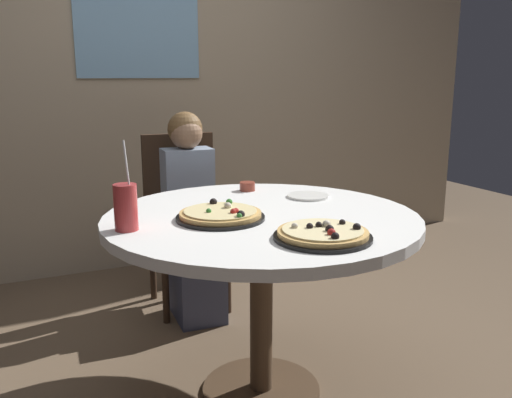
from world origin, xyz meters
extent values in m
plane|color=brown|center=(0.00, 0.00, 0.00)|extent=(8.00, 8.00, 0.00)
cube|color=tan|center=(0.00, 1.79, 1.45)|extent=(5.20, 0.12, 2.90)
cube|color=#8CBFE5|center=(-0.04, 1.73, 1.54)|extent=(0.78, 0.02, 0.59)
cylinder|color=white|center=(0.00, 0.00, 0.73)|extent=(1.20, 1.20, 0.04)
cylinder|color=#4C3826|center=(0.00, 0.00, 0.36)|extent=(0.09, 0.09, 0.69)
cylinder|color=#4C3826|center=(0.00, 0.00, 0.01)|extent=(0.48, 0.48, 0.02)
cube|color=#382619|center=(0.00, 0.94, 0.43)|extent=(0.42, 0.42, 0.04)
cube|color=#382619|center=(0.01, 1.12, 0.69)|extent=(0.40, 0.06, 0.52)
cylinder|color=#382619|center=(-0.18, 0.78, 0.21)|extent=(0.04, 0.04, 0.41)
cylinder|color=#382619|center=(0.16, 0.77, 0.21)|extent=(0.04, 0.04, 0.41)
cylinder|color=#382619|center=(-0.16, 1.12, 0.21)|extent=(0.04, 0.04, 0.41)
cylinder|color=#382619|center=(0.18, 1.10, 0.21)|extent=(0.04, 0.04, 0.41)
cube|color=#3F4766|center=(-0.01, 0.78, 0.23)|extent=(0.26, 0.33, 0.45)
cube|color=#8C9EB7|center=(0.00, 0.92, 0.67)|extent=(0.27, 0.17, 0.44)
sphere|color=#997051|center=(0.00, 0.92, 0.97)|extent=(0.17, 0.17, 0.17)
sphere|color=brown|center=(0.00, 0.94, 0.99)|extent=(0.18, 0.18, 0.18)
cylinder|color=black|center=(-0.17, 0.00, 0.76)|extent=(0.33, 0.33, 0.01)
cylinder|color=tan|center=(-0.17, 0.00, 0.77)|extent=(0.30, 0.30, 0.02)
cylinder|color=beige|center=(-0.17, 0.00, 0.78)|extent=(0.27, 0.27, 0.01)
sphere|color=#387F33|center=(-0.10, 0.09, 0.79)|extent=(0.03, 0.03, 0.03)
sphere|color=#387F33|center=(-0.22, -0.01, 0.79)|extent=(0.02, 0.02, 0.02)
sphere|color=black|center=(-0.15, 0.11, 0.79)|extent=(0.03, 0.03, 0.03)
sphere|color=black|center=(-0.13, -0.11, 0.79)|extent=(0.03, 0.03, 0.03)
sphere|color=#B2231E|center=(-0.14, -0.06, 0.79)|extent=(0.02, 0.02, 0.02)
sphere|color=beige|center=(-0.13, 0.03, 0.79)|extent=(0.03, 0.03, 0.03)
sphere|color=#387F33|center=(-0.14, -0.12, 0.79)|extent=(0.02, 0.02, 0.02)
sphere|color=#B2231E|center=(-0.13, -0.05, 0.79)|extent=(0.02, 0.02, 0.02)
cylinder|color=black|center=(0.05, -0.37, 0.76)|extent=(0.32, 0.32, 0.01)
cylinder|color=tan|center=(0.05, -0.37, 0.77)|extent=(0.30, 0.30, 0.02)
cylinder|color=beige|center=(0.05, -0.37, 0.78)|extent=(0.26, 0.26, 0.01)
sphere|color=black|center=(0.01, -0.34, 0.79)|extent=(0.02, 0.02, 0.02)
sphere|color=beige|center=(-0.03, -0.32, 0.79)|extent=(0.02, 0.02, 0.02)
sphere|color=black|center=(0.05, -0.34, 0.79)|extent=(0.02, 0.02, 0.02)
sphere|color=black|center=(0.03, -0.47, 0.79)|extent=(0.03, 0.03, 0.03)
sphere|color=black|center=(0.05, -0.40, 0.79)|extent=(0.03, 0.03, 0.03)
sphere|color=black|center=(0.15, -0.41, 0.79)|extent=(0.03, 0.03, 0.03)
sphere|color=beige|center=(0.07, -0.34, 0.79)|extent=(0.03, 0.03, 0.03)
sphere|color=#B2231E|center=(0.04, -0.43, 0.79)|extent=(0.03, 0.03, 0.03)
sphere|color=black|center=(0.14, -0.34, 0.79)|extent=(0.02, 0.02, 0.02)
cylinder|color=#B73333|center=(-0.51, 0.00, 0.83)|extent=(0.08, 0.08, 0.16)
cylinder|color=white|center=(-0.50, 0.00, 0.95)|extent=(0.01, 0.05, 0.22)
cylinder|color=brown|center=(0.13, 0.42, 0.77)|extent=(0.07, 0.07, 0.04)
cylinder|color=white|center=(0.31, 0.19, 0.76)|extent=(0.18, 0.18, 0.01)
camera|label=1|loc=(-0.86, -1.82, 1.27)|focal=38.27mm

